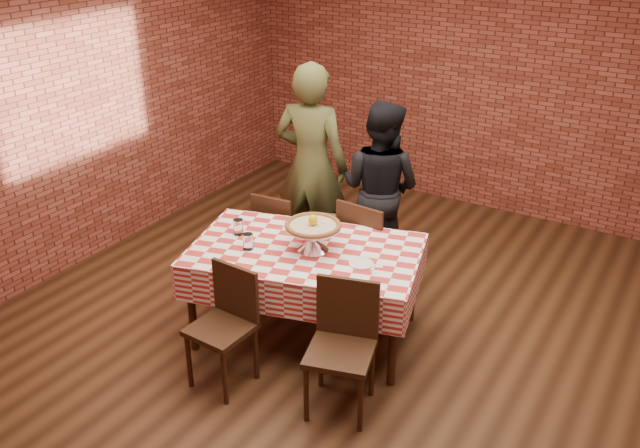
% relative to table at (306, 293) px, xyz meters
% --- Properties ---
extents(ground, '(6.00, 6.00, 0.00)m').
position_rel_table_xyz_m(ground, '(0.29, 0.10, -0.38)').
color(ground, black).
rests_on(ground, ground).
extents(back_wall, '(5.50, 0.00, 5.50)m').
position_rel_table_xyz_m(back_wall, '(0.29, 3.10, 1.08)').
color(back_wall, maroon).
rests_on(back_wall, ground).
extents(table, '(1.88, 1.41, 0.75)m').
position_rel_table_xyz_m(table, '(0.00, 0.00, 0.00)').
color(table, '#371F10').
rests_on(table, ground).
extents(tablecloth, '(1.93, 1.46, 0.29)m').
position_rel_table_xyz_m(tablecloth, '(-0.00, 0.00, 0.24)').
color(tablecloth, '#B82B27').
rests_on(tablecloth, table).
extents(pizza_stand, '(0.43, 0.43, 0.19)m').
position_rel_table_xyz_m(pizza_stand, '(0.05, 0.03, 0.48)').
color(pizza_stand, silver).
rests_on(pizza_stand, tablecloth).
extents(pizza, '(0.43, 0.43, 0.03)m').
position_rel_table_xyz_m(pizza, '(0.05, 0.03, 0.58)').
color(pizza, beige).
rests_on(pizza, pizza_stand).
extents(lemon, '(0.07, 0.07, 0.09)m').
position_rel_table_xyz_m(lemon, '(0.05, 0.03, 0.63)').
color(lemon, yellow).
rests_on(lemon, pizza).
extents(water_glass_left, '(0.10, 0.10, 0.12)m').
position_rel_table_xyz_m(water_glass_left, '(-0.36, -0.22, 0.44)').
color(water_glass_left, white).
rests_on(water_glass_left, tablecloth).
extents(water_glass_right, '(0.10, 0.10, 0.12)m').
position_rel_table_xyz_m(water_glass_right, '(-0.57, -0.06, 0.44)').
color(water_glass_right, white).
rests_on(water_glass_right, tablecloth).
extents(side_plate, '(0.21, 0.21, 0.01)m').
position_rel_table_xyz_m(side_plate, '(0.47, 0.01, 0.39)').
color(side_plate, white).
rests_on(side_plate, tablecloth).
extents(sweetener_packet_a, '(0.06, 0.06, 0.00)m').
position_rel_table_xyz_m(sweetener_packet_a, '(0.60, -0.04, 0.39)').
color(sweetener_packet_a, white).
rests_on(sweetener_packet_a, tablecloth).
extents(sweetener_packet_b, '(0.06, 0.05, 0.00)m').
position_rel_table_xyz_m(sweetener_packet_b, '(0.59, 0.04, 0.39)').
color(sweetener_packet_b, white).
rests_on(sweetener_packet_b, tablecloth).
extents(condiment_caddy, '(0.12, 0.11, 0.15)m').
position_rel_table_xyz_m(condiment_caddy, '(0.01, 0.33, 0.46)').
color(condiment_caddy, silver).
rests_on(condiment_caddy, tablecloth).
extents(chair_near_left, '(0.41, 0.41, 0.87)m').
position_rel_table_xyz_m(chair_near_left, '(-0.18, -0.81, 0.06)').
color(chair_near_left, '#371F10').
rests_on(chair_near_left, ground).
extents(chair_near_right, '(0.52, 0.52, 0.90)m').
position_rel_table_xyz_m(chair_near_right, '(0.66, -0.61, 0.08)').
color(chair_near_right, '#371F10').
rests_on(chair_near_right, ground).
extents(chair_far_left, '(0.41, 0.41, 0.86)m').
position_rel_table_xyz_m(chair_far_left, '(-0.66, 0.63, 0.05)').
color(chair_far_left, '#371F10').
rests_on(chair_far_left, ground).
extents(chair_far_right, '(0.46, 0.46, 0.91)m').
position_rel_table_xyz_m(chair_far_right, '(0.15, 0.79, 0.08)').
color(chair_far_right, '#371F10').
rests_on(chair_far_right, ground).
extents(diner_olive, '(0.75, 0.56, 1.88)m').
position_rel_table_xyz_m(diner_olive, '(-0.63, 1.09, 0.56)').
color(diner_olive, '#434522').
rests_on(diner_olive, ground).
extents(diner_black, '(0.79, 0.63, 1.59)m').
position_rel_table_xyz_m(diner_black, '(-0.01, 1.25, 0.42)').
color(diner_black, black).
rests_on(diner_black, ground).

